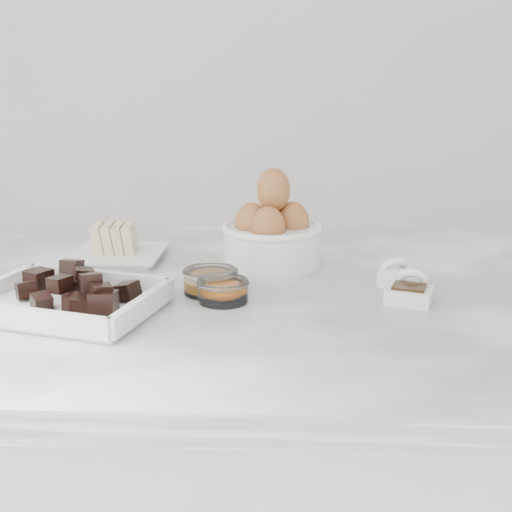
{
  "coord_description": "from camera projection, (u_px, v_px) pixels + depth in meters",
  "views": [
    {
      "loc": [
        0.06,
        -1.03,
        1.28
      ],
      "look_at": [
        0.02,
        0.03,
        0.98
      ],
      "focal_mm": 50.0,
      "sensor_mm": 36.0,
      "label": 1
    }
  ],
  "objects": [
    {
      "name": "marble_slab",
      "position": [
        242.0,
        299.0,
        1.09
      ],
      "size": [
        1.2,
        0.8,
        0.04
      ],
      "primitive_type": "cube",
      "color": "white",
      "rests_on": "cabinet"
    },
    {
      "name": "chocolate_dish",
      "position": [
        67.0,
        294.0,
        0.97
      ],
      "size": [
        0.28,
        0.24,
        0.06
      ],
      "color": "white",
      "rests_on": "marble_slab"
    },
    {
      "name": "butter_plate",
      "position": [
        117.0,
        247.0,
        1.22
      ],
      "size": [
        0.16,
        0.16,
        0.06
      ],
      "color": "white",
      "rests_on": "marble_slab"
    },
    {
      "name": "sugar_ramekin",
      "position": [
        274.0,
        245.0,
        1.22
      ],
      "size": [
        0.08,
        0.08,
        0.05
      ],
      "color": "white",
      "rests_on": "marble_slab"
    },
    {
      "name": "egg_bowl",
      "position": [
        272.0,
        233.0,
        1.19
      ],
      "size": [
        0.17,
        0.17,
        0.16
      ],
      "color": "white",
      "rests_on": "marble_slab"
    },
    {
      "name": "honey_bowl",
      "position": [
        211.0,
        280.0,
        1.05
      ],
      "size": [
        0.08,
        0.08,
        0.04
      ],
      "color": "white",
      "rests_on": "marble_slab"
    },
    {
      "name": "zest_bowl",
      "position": [
        223.0,
        290.0,
        1.01
      ],
      "size": [
        0.08,
        0.08,
        0.03
      ],
      "color": "white",
      "rests_on": "marble_slab"
    },
    {
      "name": "vanilla_spoon",
      "position": [
        410.0,
        291.0,
        1.01
      ],
      "size": [
        0.08,
        0.09,
        0.05
      ],
      "color": "white",
      "rests_on": "marble_slab"
    },
    {
      "name": "salt_spoon",
      "position": [
        400.0,
        278.0,
        1.07
      ],
      "size": [
        0.08,
        0.09,
        0.05
      ],
      "color": "white",
      "rests_on": "marble_slab"
    }
  ]
}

